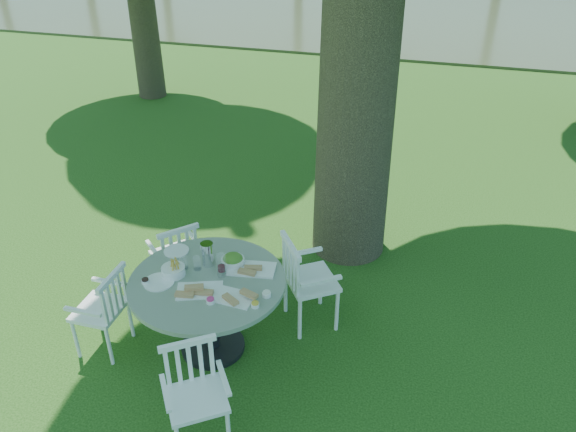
% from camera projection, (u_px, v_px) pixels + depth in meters
% --- Properties ---
extents(ground, '(140.00, 140.00, 0.00)m').
position_uv_depth(ground, '(282.00, 299.00, 5.57)').
color(ground, '#13380B').
rests_on(ground, ground).
extents(table, '(1.30, 1.30, 0.75)m').
position_uv_depth(table, '(209.00, 295.00, 4.69)').
color(table, black).
rests_on(table, ground).
extents(chair_ne, '(0.61, 0.62, 0.91)m').
position_uv_depth(chair_ne, '(302.00, 277.00, 5.01)').
color(chair_ne, white).
rests_on(chair_ne, ground).
extents(chair_nw, '(0.56, 0.56, 0.81)m').
position_uv_depth(chair_nw, '(177.00, 254.00, 5.41)').
color(chair_nw, white).
rests_on(chair_nw, ground).
extents(chair_sw, '(0.39, 0.42, 0.81)m').
position_uv_depth(chair_sw, '(107.00, 306.00, 4.75)').
color(chair_sw, white).
rests_on(chair_sw, ground).
extents(chair_se, '(0.56, 0.55, 0.81)m').
position_uv_depth(chair_se, '(194.00, 385.00, 4.00)').
color(chair_se, white).
rests_on(chair_se, ground).
extents(tableware, '(1.11, 0.74, 0.22)m').
position_uv_depth(tableware, '(208.00, 269.00, 4.67)').
color(tableware, white).
rests_on(tableware, table).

